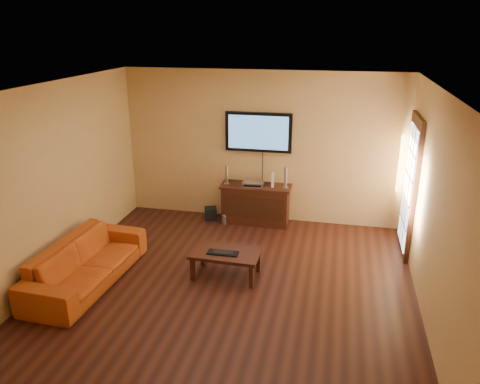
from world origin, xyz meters
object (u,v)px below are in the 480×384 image
(av_receiver, at_px, (253,184))
(game_console, at_px, (273,180))
(media_console, at_px, (256,204))
(sofa, at_px, (86,256))
(speaker_right, at_px, (286,178))
(speaker_left, at_px, (227,175))
(bottle, at_px, (224,221))
(subwoofer, at_px, (211,213))
(television, at_px, (258,132))
(keyboard, at_px, (223,253))
(coffee_table, at_px, (226,255))

(av_receiver, relative_size, game_console, 1.55)
(media_console, xyz_separation_m, sofa, (-1.92, -2.57, 0.05))
(speaker_right, bearing_deg, speaker_left, -179.96)
(speaker_left, xyz_separation_m, av_receiver, (0.49, -0.02, -0.11))
(game_console, relative_size, bottle, 1.02)
(subwoofer, bearing_deg, television, -3.01)
(speaker_left, bearing_deg, television, 22.14)
(game_console, bearing_deg, sofa, -136.90)
(television, distance_m, keyboard, 2.58)
(media_console, relative_size, speaker_right, 3.34)
(av_receiver, xyz_separation_m, subwoofer, (-0.80, 0.01, -0.64))
(coffee_table, bearing_deg, subwoofer, 111.64)
(media_console, height_order, speaker_left, speaker_left)
(television, xyz_separation_m, av_receiver, (-0.04, -0.24, -0.88))
(sofa, xyz_separation_m, keyboard, (1.83, 0.51, -0.01))
(coffee_table, xyz_separation_m, subwoofer, (-0.78, 1.96, -0.22))
(speaker_left, bearing_deg, coffee_table, -76.66)
(game_console, bearing_deg, television, 143.35)
(television, distance_m, speaker_left, 0.96)
(subwoofer, bearing_deg, av_receiver, -18.77)
(coffee_table, height_order, av_receiver, av_receiver)
(sofa, xyz_separation_m, speaker_right, (2.44, 2.55, 0.48))
(game_console, height_order, subwoofer, game_console)
(coffee_table, height_order, bottle, coffee_table)
(media_console, height_order, sofa, sofa)
(coffee_table, xyz_separation_m, av_receiver, (0.02, 1.95, 0.42))
(subwoofer, bearing_deg, sofa, -130.93)
(speaker_left, distance_m, subwoofer, 0.82)
(sofa, bearing_deg, television, -31.80)
(media_console, relative_size, keyboard, 2.87)
(game_console, bearing_deg, speaker_left, 176.37)
(media_console, xyz_separation_m, speaker_right, (0.53, -0.02, 0.53))
(sofa, bearing_deg, media_console, -33.82)
(media_console, xyz_separation_m, keyboard, (-0.09, -2.06, 0.04))
(game_console, xyz_separation_m, subwoofer, (-1.14, -0.05, -0.72))
(keyboard, bearing_deg, speaker_left, 102.18)
(subwoofer, distance_m, keyboard, 2.19)
(media_console, height_order, av_receiver, av_receiver)
(television, relative_size, game_console, 5.10)
(sofa, relative_size, speaker_right, 5.56)
(game_console, relative_size, subwoofer, 1.05)
(media_console, distance_m, speaker_left, 0.73)
(television, xyz_separation_m, speaker_left, (-0.53, -0.22, -0.77))
(speaker_right, bearing_deg, av_receiver, -177.89)
(game_console, bearing_deg, media_console, 178.00)
(television, bearing_deg, bottle, -135.87)
(sofa, xyz_separation_m, speaker_left, (1.39, 2.55, 0.46))
(television, height_order, sofa, television)
(sofa, relative_size, game_console, 9.02)
(television, xyz_separation_m, subwoofer, (-0.84, -0.23, -1.52))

